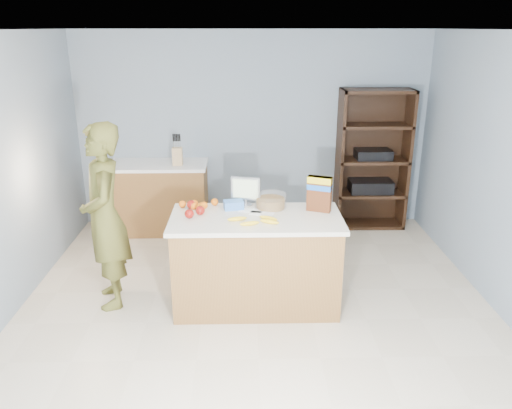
{
  "coord_description": "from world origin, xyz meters",
  "views": [
    {
      "loc": [
        -0.1,
        -3.91,
        2.52
      ],
      "look_at": [
        0.0,
        0.35,
        1.0
      ],
      "focal_mm": 35.0,
      "sensor_mm": 36.0,
      "label": 1
    }
  ],
  "objects_px": {
    "shelving_unit": "(371,162)",
    "cereal_box": "(319,191)",
    "tv": "(246,190)",
    "counter_peninsula": "(256,265)",
    "person": "(105,217)"
  },
  "relations": [
    {
      "from": "tv",
      "to": "cereal_box",
      "type": "bearing_deg",
      "value": -13.97
    },
    {
      "from": "shelving_unit",
      "to": "cereal_box",
      "type": "bearing_deg",
      "value": -116.77
    },
    {
      "from": "shelving_unit",
      "to": "person",
      "type": "xyz_separation_m",
      "value": [
        -2.94,
        -1.96,
        0.01
      ]
    },
    {
      "from": "tv",
      "to": "person",
      "type": "bearing_deg",
      "value": -170.47
    },
    {
      "from": "person",
      "to": "tv",
      "type": "xyz_separation_m",
      "value": [
        1.3,
        0.22,
        0.19
      ]
    },
    {
      "from": "tv",
      "to": "cereal_box",
      "type": "height_order",
      "value": "cereal_box"
    },
    {
      "from": "counter_peninsula",
      "to": "tv",
      "type": "relative_size",
      "value": 5.53
    },
    {
      "from": "cereal_box",
      "to": "tv",
      "type": "bearing_deg",
      "value": 166.03
    },
    {
      "from": "shelving_unit",
      "to": "cereal_box",
      "type": "relative_size",
      "value": 5.42
    },
    {
      "from": "counter_peninsula",
      "to": "tv",
      "type": "bearing_deg",
      "value": 106.7
    },
    {
      "from": "counter_peninsula",
      "to": "person",
      "type": "relative_size",
      "value": 0.89
    },
    {
      "from": "shelving_unit",
      "to": "counter_peninsula",
      "type": "bearing_deg",
      "value": -127.11
    },
    {
      "from": "tv",
      "to": "cereal_box",
      "type": "xyz_separation_m",
      "value": [
        0.68,
        -0.17,
        0.03
      ]
    },
    {
      "from": "person",
      "to": "tv",
      "type": "height_order",
      "value": "person"
    },
    {
      "from": "tv",
      "to": "cereal_box",
      "type": "relative_size",
      "value": 0.85
    }
  ]
}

